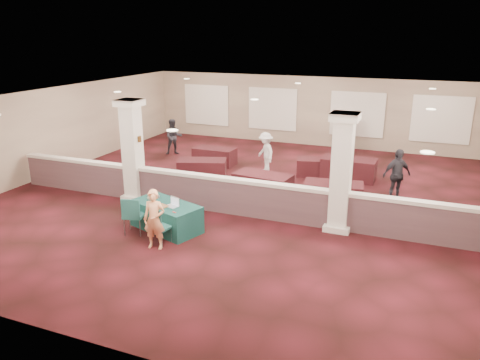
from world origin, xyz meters
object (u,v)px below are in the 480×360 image
at_px(conf_chair_main, 158,225).
at_px(far_table_front_center, 263,185).
at_px(far_table_front_right, 333,194).
at_px(far_table_back_right, 349,169).
at_px(far_table_back_center, 319,167).
at_px(attendee_a, 174,137).
at_px(attendee_c, 397,175).
at_px(far_table_back_left, 215,156).
at_px(conf_chair_side, 133,213).
at_px(woman, 154,219).
at_px(far_table_front_left, 202,169).
at_px(attendee_b, 266,152).
at_px(attendee_d, 341,132).
at_px(near_table, 166,216).

xyz_separation_m(conf_chair_main, far_table_front_center, (1.22, 4.46, -0.16)).
bearing_deg(far_table_front_right, far_table_back_right, 90.00).
height_order(far_table_back_center, attendee_a, attendee_a).
xyz_separation_m(conf_chair_main, far_table_front_right, (3.51, 4.46, -0.17)).
relative_size(far_table_front_center, attendee_c, 1.10).
xyz_separation_m(far_table_back_left, far_table_back_center, (4.27, 0.00, -0.01)).
distance_m(conf_chair_side, far_table_front_center, 4.70).
bearing_deg(woman, conf_chair_main, 85.45).
bearing_deg(far_table_back_center, far_table_back_right, 0.00).
xyz_separation_m(conf_chair_side, far_table_back_left, (-0.90, 7.05, -0.27)).
height_order(far_table_front_center, attendee_a, attendee_a).
bearing_deg(woman, far_table_back_center, 63.52).
bearing_deg(far_table_back_center, far_table_front_left, -153.95).
bearing_deg(attendee_c, conf_chair_main, -172.34).
xyz_separation_m(far_table_back_center, attendee_b, (-2.03, -0.20, 0.44)).
height_order(conf_chair_main, far_table_front_right, conf_chair_main).
distance_m(woman, far_table_front_center, 4.81).
relative_size(attendee_b, attendee_c, 0.91).
bearing_deg(far_table_back_right, far_table_back_left, 180.00).
xyz_separation_m(far_table_front_right, far_table_back_center, (-1.11, 2.90, -0.04)).
relative_size(far_table_back_right, attendee_b, 1.25).
relative_size(woman, attendee_b, 1.00).
bearing_deg(attendee_a, far_table_back_right, -41.02).
relative_size(conf_chair_main, far_table_back_center, 0.56).
relative_size(conf_chair_main, far_table_back_right, 0.47).
height_order(woman, far_table_back_left, woman).
distance_m(woman, far_table_back_left, 7.78).
bearing_deg(far_table_back_left, attendee_d, 40.97).
bearing_deg(far_table_front_left, attendee_d, 54.95).
distance_m(woman, far_table_front_right, 5.83).
relative_size(near_table, attendee_c, 1.16).
height_order(attendee_a, attendee_c, attendee_c).
bearing_deg(far_table_back_left, conf_chair_main, -75.80).
bearing_deg(far_table_front_center, attendee_d, 79.04).
distance_m(far_table_front_right, far_table_back_right, 2.90).
height_order(near_table, attendee_b, attendee_b).
xyz_separation_m(conf_chair_main, attendee_b, (0.38, 7.16, 0.23)).
xyz_separation_m(far_table_front_center, far_table_back_right, (2.30, 2.90, 0.01)).
distance_m(conf_chair_main, far_table_back_right, 8.16).
bearing_deg(far_table_front_right, attendee_b, 139.24).
distance_m(conf_chair_main, woman, 0.29).
bearing_deg(far_table_front_center, woman, -104.52).
height_order(far_table_back_left, far_table_back_right, far_table_back_right).
bearing_deg(far_table_front_left, conf_chair_side, -84.17).
relative_size(conf_chair_main, attendee_a, 0.58).
relative_size(near_table, far_table_back_left, 1.17).
height_order(far_table_back_left, attendee_a, attendee_a).
height_order(conf_chair_side, far_table_front_right, conf_chair_side).
bearing_deg(far_table_front_left, far_table_front_right, -11.28).
bearing_deg(far_table_front_left, attendee_c, 1.72).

